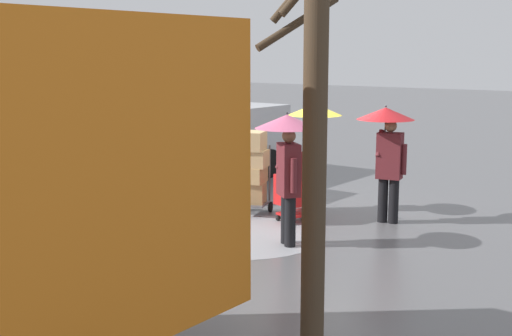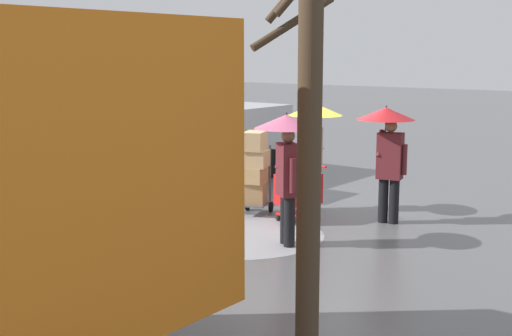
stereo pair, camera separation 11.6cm
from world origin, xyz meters
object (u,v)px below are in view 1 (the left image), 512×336
at_px(cargo_van_parked_right, 186,135).
at_px(hand_dolly_boxes, 254,167).
at_px(shopping_cart_vendor, 298,190).
at_px(pedestrian_pink_side, 388,137).
at_px(pedestrian_black_side, 314,131).
at_px(pedestrian_white_side, 288,149).
at_px(bare_tree_near, 314,146).

height_order(cargo_van_parked_right, hand_dolly_boxes, cargo_van_parked_right).
relative_size(cargo_van_parked_right, shopping_cart_vendor, 5.16).
relative_size(pedestrian_pink_side, pedestrian_black_side, 1.00).
bearing_deg(pedestrian_white_side, bare_tree_near, 126.57).
relative_size(hand_dolly_boxes, pedestrian_white_side, 0.75).
distance_m(cargo_van_parked_right, pedestrian_black_side, 3.88).
relative_size(cargo_van_parked_right, bare_tree_near, 1.25).
bearing_deg(shopping_cart_vendor, pedestrian_pink_side, -148.46).
bearing_deg(pedestrian_pink_side, pedestrian_white_side, 73.80).
bearing_deg(pedestrian_pink_side, shopping_cart_vendor, 31.54).
bearing_deg(cargo_van_parked_right, pedestrian_white_side, 148.89).
bearing_deg(hand_dolly_boxes, pedestrian_pink_side, -157.87).
bearing_deg(hand_dolly_boxes, shopping_cart_vendor, -174.21).
distance_m(shopping_cart_vendor, pedestrian_pink_side, 1.89).
bearing_deg(shopping_cart_vendor, cargo_van_parked_right, -19.47).
bearing_deg(cargo_van_parked_right, pedestrian_pink_side, 173.91).
relative_size(pedestrian_pink_side, pedestrian_white_side, 1.00).
distance_m(pedestrian_black_side, bare_tree_near, 6.55).
bearing_deg(pedestrian_black_side, pedestrian_pink_side, 179.94).
distance_m(pedestrian_black_side, pedestrian_white_side, 2.43).
relative_size(hand_dolly_boxes, pedestrian_black_side, 0.75).
xyz_separation_m(pedestrian_pink_side, bare_tree_near, (-1.82, 5.60, 0.62)).
height_order(shopping_cart_vendor, pedestrian_white_side, pedestrian_white_side).
distance_m(shopping_cart_vendor, pedestrian_black_side, 1.33).
distance_m(shopping_cart_vendor, bare_tree_near, 5.95).
xyz_separation_m(pedestrian_pink_side, pedestrian_black_side, (1.54, -0.00, 0.01)).
bearing_deg(bare_tree_near, pedestrian_white_side, -53.43).
xyz_separation_m(hand_dolly_boxes, pedestrian_white_side, (-1.64, 1.33, 0.65)).
bearing_deg(pedestrian_black_side, bare_tree_near, 120.93).
bearing_deg(bare_tree_near, hand_dolly_boxes, -48.61).
bearing_deg(pedestrian_black_side, shopping_cart_vendor, 101.59).
xyz_separation_m(cargo_van_parked_right, bare_tree_near, (-7.17, 6.17, 1.01)).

